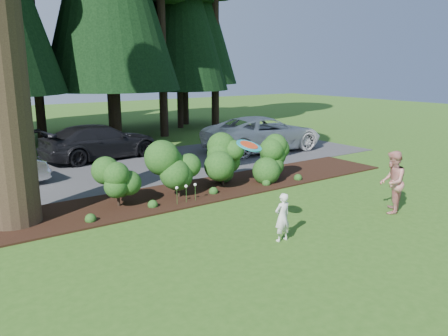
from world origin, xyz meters
The scene contains 10 objects.
ground centered at (0.00, 0.00, 0.00)m, with size 80.00×80.00×0.00m, color #305A19.
mulch_bed centered at (0.00, 3.25, 0.03)m, with size 16.00×2.50×0.05m, color black.
driveway centered at (0.00, 7.50, 0.01)m, with size 22.00×6.00×0.03m, color #38383A.
shrub_row centered at (0.77, 3.14, 0.81)m, with size 6.53×1.60×1.61m.
lily_cluster centered at (-0.30, 2.40, 0.50)m, with size 0.69×0.09×0.57m.
car_white_suv centered at (6.67, 7.31, 0.82)m, with size 2.62×5.68×1.58m, color white.
car_dark_suv centered at (-0.10, 9.80, 0.75)m, with size 2.03×4.98×1.45m, color black.
child centered at (0.08, -1.17, 0.55)m, with size 0.40×0.27×1.11m, color silver.
adult centered at (3.80, -1.37, 0.84)m, with size 0.81×0.63×1.67m, color #AF1C17.
frisbee centered at (-0.78, -1.04, 2.24)m, with size 0.56×0.53×0.26m.
Camera 1 is at (-6.26, -7.93, 3.80)m, focal length 35.00 mm.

